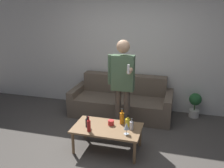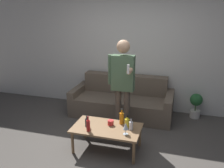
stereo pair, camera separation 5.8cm
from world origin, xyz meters
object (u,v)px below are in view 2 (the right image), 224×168
(coffee_table, at_px, (107,130))
(person_standing_front, at_px, (123,79))
(bottle_orange, at_px, (122,118))
(couch, at_px, (122,101))

(coffee_table, bearing_deg, person_standing_front, 82.19)
(bottle_orange, bearing_deg, couch, 103.35)
(coffee_table, distance_m, person_standing_front, 0.90)
(bottle_orange, xyz_separation_m, person_standing_front, (-0.10, 0.44, 0.50))
(couch, xyz_separation_m, person_standing_front, (0.19, -0.78, 0.71))
(coffee_table, height_order, bottle_orange, bottle_orange)
(couch, height_order, coffee_table, couch)
(coffee_table, relative_size, bottle_orange, 4.16)
(bottle_orange, bearing_deg, coffee_table, -135.42)
(couch, relative_size, bottle_orange, 8.10)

